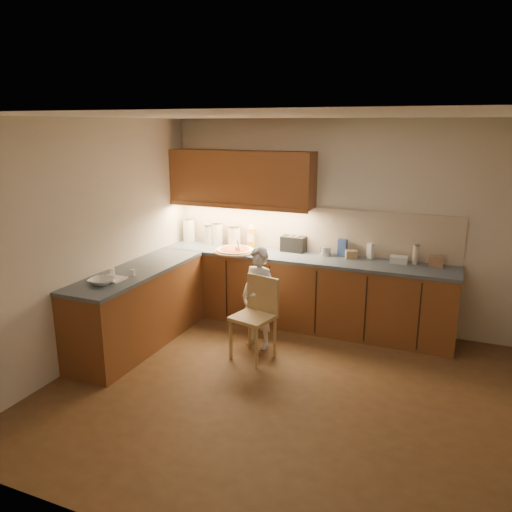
{
  "coord_description": "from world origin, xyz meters",
  "views": [
    {
      "loc": [
        1.43,
        -4.12,
        2.53
      ],
      "look_at": [
        -0.8,
        1.2,
        1.0
      ],
      "focal_mm": 35.0,
      "sensor_mm": 36.0,
      "label": 1
    }
  ],
  "objects_px": {
    "pizza_on_board": "(235,250)",
    "oil_jug": "(251,237)",
    "child": "(259,298)",
    "wooden_chair": "(257,312)",
    "toaster": "(293,244)"
  },
  "relations": [
    {
      "from": "pizza_on_board",
      "to": "toaster",
      "type": "distance_m",
      "value": 0.77
    },
    {
      "from": "wooden_chair",
      "to": "pizza_on_board",
      "type": "bearing_deg",
      "value": 140.48
    },
    {
      "from": "child",
      "to": "wooden_chair",
      "type": "height_order",
      "value": "child"
    },
    {
      "from": "oil_jug",
      "to": "toaster",
      "type": "height_order",
      "value": "oil_jug"
    },
    {
      "from": "pizza_on_board",
      "to": "oil_jug",
      "type": "xyz_separation_m",
      "value": [
        0.08,
        0.35,
        0.11
      ]
    },
    {
      "from": "wooden_chair",
      "to": "child",
      "type": "bearing_deg",
      "value": 121.26
    },
    {
      "from": "pizza_on_board",
      "to": "oil_jug",
      "type": "height_order",
      "value": "oil_jug"
    },
    {
      "from": "pizza_on_board",
      "to": "wooden_chair",
      "type": "bearing_deg",
      "value": -52.88
    },
    {
      "from": "child",
      "to": "wooden_chair",
      "type": "relative_size",
      "value": 1.31
    },
    {
      "from": "wooden_chair",
      "to": "toaster",
      "type": "distance_m",
      "value": 1.34
    },
    {
      "from": "pizza_on_board",
      "to": "child",
      "type": "bearing_deg",
      "value": -47.48
    },
    {
      "from": "pizza_on_board",
      "to": "toaster",
      "type": "relative_size",
      "value": 1.69
    },
    {
      "from": "child",
      "to": "oil_jug",
      "type": "height_order",
      "value": "oil_jug"
    },
    {
      "from": "toaster",
      "to": "oil_jug",
      "type": "bearing_deg",
      "value": -178.5
    },
    {
      "from": "pizza_on_board",
      "to": "child",
      "type": "xyz_separation_m",
      "value": [
        0.61,
        -0.66,
        -0.35
      ]
    }
  ]
}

